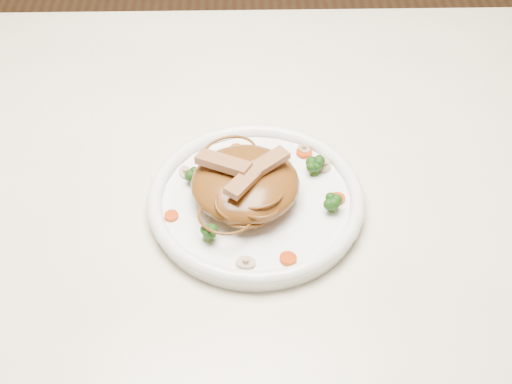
{
  "coord_description": "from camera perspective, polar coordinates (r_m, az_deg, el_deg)",
  "views": [
    {
      "loc": [
        0.04,
        -0.74,
        1.45
      ],
      "look_at": [
        0.05,
        -0.09,
        0.78
      ],
      "focal_mm": 49.79,
      "sensor_mm": 36.0,
      "label": 1
    }
  ],
  "objects": [
    {
      "name": "carrot_2",
      "position": [
        0.94,
        6.53,
        -0.52
      ],
      "size": [
        0.02,
        0.02,
        0.0
      ],
      "primitive_type": "cylinder",
      "rotation": [
        0.0,
        0.0,
        -0.17
      ],
      "color": "#B72C06",
      "rests_on": "plate"
    },
    {
      "name": "mushroom_0",
      "position": [
        0.87,
        -0.84,
        -5.71
      ],
      "size": [
        0.02,
        0.02,
        0.01
      ],
      "primitive_type": "cylinder",
      "rotation": [
        0.0,
        0.0,
        -0.02
      ],
      "color": "beige",
      "rests_on": "plate"
    },
    {
      "name": "chicken_c",
      "position": [
        0.89,
        -0.88,
        0.95
      ],
      "size": [
        0.05,
        0.07,
        0.01
      ],
      "primitive_type": "cube",
      "rotation": [
        0.0,
        0.0,
        4.12
      ],
      "color": "#A2724C",
      "rests_on": "noodle_mound"
    },
    {
      "name": "carrot_1",
      "position": [
        0.92,
        -6.82,
        -1.91
      ],
      "size": [
        0.02,
        0.02,
        0.0
      ],
      "primitive_type": "cylinder",
      "rotation": [
        0.0,
        0.0,
        0.09
      ],
      "color": "#B72C06",
      "rests_on": "plate"
    },
    {
      "name": "chicken_a",
      "position": [
        0.91,
        0.8,
        2.3
      ],
      "size": [
        0.07,
        0.06,
        0.01
      ],
      "primitive_type": "cube",
      "rotation": [
        0.0,
        0.0,
        0.67
      ],
      "color": "#A2724C",
      "rests_on": "noodle_mound"
    },
    {
      "name": "carrot_4",
      "position": [
        0.87,
        2.6,
        -5.35
      ],
      "size": [
        0.03,
        0.03,
        0.0
      ],
      "primitive_type": "cylinder",
      "rotation": [
        0.0,
        0.0,
        0.24
      ],
      "color": "#B72C06",
      "rests_on": "plate"
    },
    {
      "name": "carrot_3",
      "position": [
        1.01,
        -1.59,
        3.53
      ],
      "size": [
        0.02,
        0.02,
        0.0
      ],
      "primitive_type": "cylinder",
      "rotation": [
        0.0,
        0.0,
        0.01
      ],
      "color": "#B72C06",
      "rests_on": "plate"
    },
    {
      "name": "broccoli_1",
      "position": [
        0.95,
        -4.89,
        1.24
      ],
      "size": [
        0.03,
        0.03,
        0.03
      ],
      "primitive_type": null,
      "rotation": [
        0.0,
        0.0,
        0.21
      ],
      "color": "#1D460E",
      "rests_on": "plate"
    },
    {
      "name": "mushroom_3",
      "position": [
        1.01,
        3.86,
        3.43
      ],
      "size": [
        0.03,
        0.03,
        0.01
      ],
      "primitive_type": "cylinder",
      "rotation": [
        0.0,
        0.0,
        1.91
      ],
      "color": "beige",
      "rests_on": "plate"
    },
    {
      "name": "plate",
      "position": [
        0.95,
        0.0,
        -0.93
      ],
      "size": [
        0.35,
        0.35,
        0.02
      ],
      "primitive_type": "cylinder",
      "rotation": [
        0.0,
        0.0,
        -0.28
      ],
      "color": "white",
      "rests_on": "table"
    },
    {
      "name": "broccoli_0",
      "position": [
        0.97,
        4.76,
        2.1
      ],
      "size": [
        0.03,
        0.03,
        0.03
      ],
      "primitive_type": null,
      "rotation": [
        0.0,
        0.0,
        0.41
      ],
      "color": "#1D460E",
      "rests_on": "plate"
    },
    {
      "name": "mushroom_2",
      "position": [
        0.98,
        -5.65,
        1.53
      ],
      "size": [
        0.03,
        0.03,
        0.01
      ],
      "primitive_type": "cylinder",
      "rotation": [
        0.0,
        0.0,
        -1.02
      ],
      "color": "beige",
      "rests_on": "plate"
    },
    {
      "name": "mushroom_1",
      "position": [
        0.99,
        5.52,
        2.1
      ],
      "size": [
        0.03,
        0.03,
        0.01
      ],
      "primitive_type": "cylinder",
      "rotation": [
        0.0,
        0.0,
        1.32
      ],
      "color": "beige",
      "rests_on": "plate"
    },
    {
      "name": "carrot_0",
      "position": [
        1.0,
        3.89,
        3.18
      ],
      "size": [
        0.03,
        0.03,
        0.0
      ],
      "primitive_type": "cylinder",
      "rotation": [
        0.0,
        0.0,
        -0.21
      ],
      "color": "#B72C06",
      "rests_on": "plate"
    },
    {
      "name": "broccoli_3",
      "position": [
        0.92,
        6.25,
        -0.67
      ],
      "size": [
        0.03,
        0.03,
        0.03
      ],
      "primitive_type": null,
      "rotation": [
        0.0,
        0.0,
        0.03
      ],
      "color": "#1D460E",
      "rests_on": "plate"
    },
    {
      "name": "noodle_mound",
      "position": [
        0.93,
        -0.88,
        0.7
      ],
      "size": [
        0.17,
        0.17,
        0.05
      ],
      "primitive_type": "ellipsoid",
      "rotation": [
        0.0,
        0.0,
        -0.23
      ],
      "color": "#603012",
      "rests_on": "plate"
    },
    {
      "name": "broccoli_2",
      "position": [
        0.88,
        -3.94,
        -3.06
      ],
      "size": [
        0.03,
        0.03,
        0.03
      ],
      "primitive_type": null,
      "rotation": [
        0.0,
        0.0,
        -0.08
      ],
      "color": "#1D460E",
      "rests_on": "plate"
    },
    {
      "name": "table",
      "position": [
        1.09,
        -2.65,
        -1.28
      ],
      "size": [
        1.2,
        0.8,
        0.75
      ],
      "color": "white",
      "rests_on": "ground"
    },
    {
      "name": "chicken_b",
      "position": [
        0.91,
        -2.63,
        2.34
      ],
      "size": [
        0.08,
        0.06,
        0.01
      ],
      "primitive_type": "cube",
      "rotation": [
        0.0,
        0.0,
        2.64
      ],
      "color": "#A2724C",
      "rests_on": "noodle_mound"
    }
  ]
}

